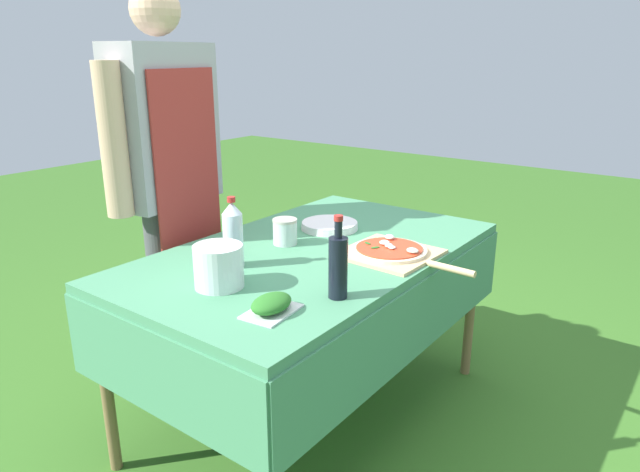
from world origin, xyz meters
The scene contains 10 objects.
ground_plane centered at (0.00, 0.00, 0.00)m, with size 12.00×12.00×0.00m, color #386B23.
prep_table centered at (0.00, 0.00, 0.65)m, with size 1.50×0.88×0.72m.
person_cook centered at (-0.14, 0.63, 0.99)m, with size 0.62×0.26×1.68m.
pizza_on_peel centered at (0.12, -0.27, 0.74)m, with size 0.33×0.50×0.05m.
oil_bottle centered at (-0.31, -0.33, 0.82)m, with size 0.06×0.06×0.26m.
water_bottle centered at (-0.30, 0.11, 0.84)m, with size 0.07×0.07×0.25m.
herb_container centered at (-0.51, -0.24, 0.75)m, with size 0.18×0.13×0.05m.
mixing_tub centered at (-0.46, 0.02, 0.79)m, with size 0.16×0.16×0.14m, color silver.
plate_stack centered at (0.25, 0.10, 0.74)m, with size 0.24×0.24×0.03m.
sauce_jar centered at (-0.01, 0.12, 0.77)m, with size 0.09×0.09×0.10m.
Camera 1 is at (-1.60, -1.23, 1.42)m, focal length 32.00 mm.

